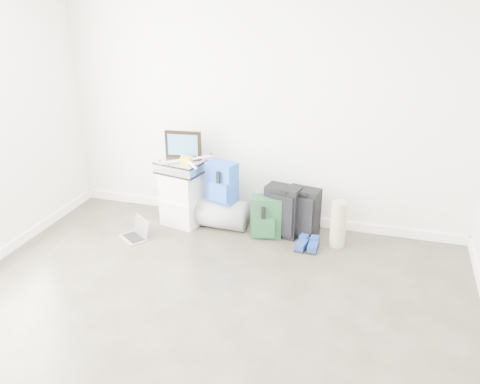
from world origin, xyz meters
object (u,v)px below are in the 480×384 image
(large_suitcase, at_px, (283,211))
(carry_on, at_px, (303,213))
(briefcase, at_px, (181,167))
(duffel_bag, at_px, (223,214))
(laptop, at_px, (137,233))
(boxes_stack, at_px, (182,198))

(large_suitcase, relative_size, carry_on, 1.04)
(briefcase, bearing_deg, large_suitcase, 14.10)
(duffel_bag, distance_m, carry_on, 0.88)
(duffel_bag, bearing_deg, laptop, -145.99)
(carry_on, distance_m, laptop, 1.79)
(duffel_bag, xyz_separation_m, laptop, (-0.81, -0.50, -0.12))
(boxes_stack, distance_m, duffel_bag, 0.49)
(duffel_bag, relative_size, large_suitcase, 0.96)
(duffel_bag, height_order, carry_on, carry_on)
(laptop, bearing_deg, carry_on, 54.07)
(duffel_bag, bearing_deg, large_suitcase, 3.14)
(carry_on, bearing_deg, large_suitcase, -156.65)
(large_suitcase, distance_m, laptop, 1.58)
(duffel_bag, bearing_deg, carry_on, 5.86)
(duffel_bag, relative_size, laptop, 1.47)
(briefcase, xyz_separation_m, large_suitcase, (1.14, 0.04, -0.40))
(briefcase, bearing_deg, boxes_stack, -63.86)
(large_suitcase, bearing_deg, carry_on, 24.14)
(briefcase, relative_size, large_suitcase, 0.85)
(boxes_stack, bearing_deg, laptop, -112.62)
(boxes_stack, xyz_separation_m, carry_on, (1.34, 0.08, -0.04))
(boxes_stack, relative_size, laptop, 1.67)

